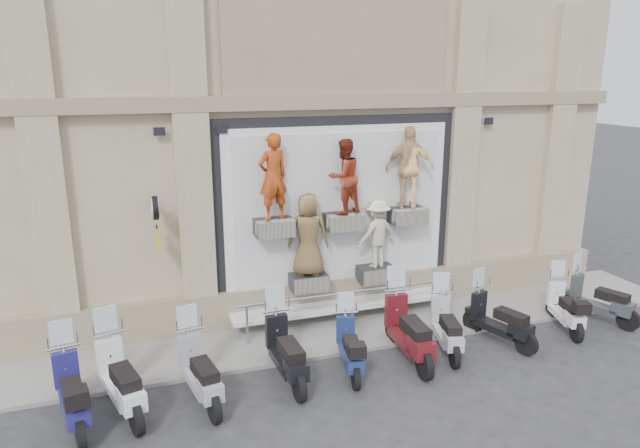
# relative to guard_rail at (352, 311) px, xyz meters

# --- Properties ---
(ground) EXTENTS (90.00, 90.00, 0.00)m
(ground) POSITION_rel_guard_rail_xyz_m (0.00, -2.00, -0.47)
(ground) COLOR #2B2B2D
(ground) RESTS_ON ground
(sidewalk) EXTENTS (16.00, 2.20, 0.08)m
(sidewalk) POSITION_rel_guard_rail_xyz_m (0.00, 0.10, -0.43)
(sidewalk) COLOR gray
(sidewalk) RESTS_ON ground
(building) EXTENTS (14.00, 8.60, 12.00)m
(building) POSITION_rel_guard_rail_xyz_m (0.00, 5.00, 5.54)
(building) COLOR tan
(building) RESTS_ON ground
(shop_vitrine) EXTENTS (5.60, 0.84, 4.30)m
(shop_vitrine) POSITION_rel_guard_rail_xyz_m (0.06, 0.74, 1.96)
(shop_vitrine) COLOR black
(shop_vitrine) RESTS_ON ground
(guard_rail) EXTENTS (5.06, 0.10, 0.93)m
(guard_rail) POSITION_rel_guard_rail_xyz_m (0.00, 0.00, 0.00)
(guard_rail) COLOR #9EA0A5
(guard_rail) RESTS_ON ground
(clock_sign_bracket) EXTENTS (0.10, 0.80, 1.02)m
(clock_sign_bracket) POSITION_rel_guard_rail_xyz_m (-3.90, 0.47, 2.34)
(clock_sign_bracket) COLOR black
(clock_sign_bracket) RESTS_ON ground
(scooter_a) EXTENTS (0.92, 1.99, 1.56)m
(scooter_a) POSITION_rel_guard_rail_xyz_m (-5.47, -1.72, 0.31)
(scooter_a) COLOR navy
(scooter_a) RESTS_ON ground
(scooter_b) EXTENTS (1.10, 2.10, 1.64)m
(scooter_b) POSITION_rel_guard_rail_xyz_m (-4.73, -1.60, 0.36)
(scooter_b) COLOR white
(scooter_b) RESTS_ON ground
(scooter_c) EXTENTS (0.87, 1.96, 1.54)m
(scooter_c) POSITION_rel_guard_rail_xyz_m (-3.46, -1.71, 0.30)
(scooter_c) COLOR gray
(scooter_c) RESTS_ON ground
(scooter_d) EXTENTS (0.64, 1.99, 1.60)m
(scooter_d) POSITION_rel_guard_rail_xyz_m (-1.90, -1.52, 0.33)
(scooter_d) COLOR black
(scooter_d) RESTS_ON ground
(scooter_e) EXTENTS (0.83, 1.76, 1.38)m
(scooter_e) POSITION_rel_guard_rail_xyz_m (-0.69, -1.59, 0.22)
(scooter_e) COLOR navy
(scooter_e) RESTS_ON ground
(scooter_f) EXTENTS (0.75, 2.14, 1.71)m
(scooter_f) POSITION_rel_guard_rail_xyz_m (0.55, -1.53, 0.39)
(scooter_f) COLOR #4F0D13
(scooter_f) RESTS_ON ground
(scooter_g) EXTENTS (1.02, 1.89, 1.47)m
(scooter_g) POSITION_rel_guard_rail_xyz_m (1.43, -1.47, 0.27)
(scooter_g) COLOR #A0A2A7
(scooter_g) RESTS_ON ground
(scooter_h) EXTENTS (1.05, 1.88, 1.47)m
(scooter_h) POSITION_rel_guard_rail_xyz_m (2.66, -1.50, 0.27)
(scooter_h) COLOR black
(scooter_h) RESTS_ON ground
(scooter_i) EXTENTS (1.00, 1.78, 1.39)m
(scooter_i) POSITION_rel_guard_rail_xyz_m (4.42, -1.40, 0.23)
(scooter_i) COLOR silver
(scooter_i) RESTS_ON ground
(scooter_j) EXTENTS (1.14, 1.87, 1.47)m
(scooter_j) POSITION_rel_guard_rail_xyz_m (5.45, -1.30, 0.27)
(scooter_j) COLOR #2B3235
(scooter_j) RESTS_ON ground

